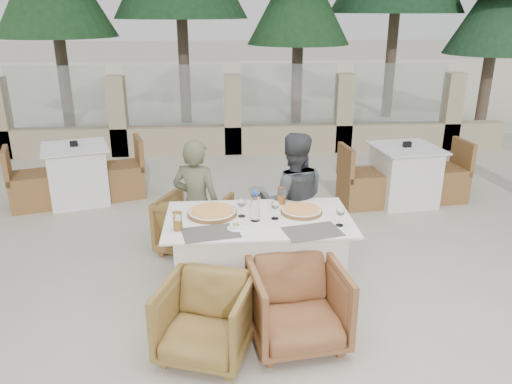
{
  "coord_description": "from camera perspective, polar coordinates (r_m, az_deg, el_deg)",
  "views": [
    {
      "loc": [
        -0.21,
        -3.99,
        2.46
      ],
      "look_at": [
        0.09,
        0.24,
        0.9
      ],
      "focal_mm": 35.0,
      "sensor_mm": 36.0,
      "label": 1
    }
  ],
  "objects": [
    {
      "name": "dining_table",
      "position": [
        4.46,
        0.28,
        -7.56
      ],
      "size": [
        1.6,
        0.9,
        0.77
      ],
      "primitive_type": null,
      "color": "white",
      "rests_on": "ground"
    },
    {
      "name": "diner_right",
      "position": [
        4.89,
        4.22,
        -1.1
      ],
      "size": [
        0.68,
        0.54,
        1.38
      ],
      "primitive_type": "imported",
      "rotation": [
        0.0,
        0.0,
        3.12
      ],
      "color": "#3D4042",
      "rests_on": "ground"
    },
    {
      "name": "armchair_near_left",
      "position": [
        3.83,
        -5.77,
        -14.25
      ],
      "size": [
        0.81,
        0.83,
        0.6
      ],
      "primitive_type": "imported",
      "rotation": [
        0.0,
        0.0,
        -0.32
      ],
      "color": "olive",
      "rests_on": "ground"
    },
    {
      "name": "pizza_right",
      "position": [
        4.41,
        5.22,
        -2.1
      ],
      "size": [
        0.4,
        0.4,
        0.05
      ],
      "primitive_type": "cylinder",
      "rotation": [
        0.0,
        0.0,
        0.11
      ],
      "color": "orange",
      "rests_on": "dining_table"
    },
    {
      "name": "sand_patch",
      "position": [
        18.16,
        -3.45,
        12.35
      ],
      "size": [
        30.0,
        16.0,
        0.01
      ],
      "primitive_type": "cube",
      "color": "beige",
      "rests_on": "ground"
    },
    {
      "name": "wine_glass_centre",
      "position": [
        4.3,
        -1.66,
        -1.67
      ],
      "size": [
        0.1,
        0.1,
        0.18
      ],
      "primitive_type": null,
      "rotation": [
        0.0,
        0.0,
        0.33
      ],
      "color": "white",
      "rests_on": "dining_table"
    },
    {
      "name": "pizza_left",
      "position": [
        4.37,
        -5.03,
        -2.27
      ],
      "size": [
        0.54,
        0.54,
        0.06
      ],
      "primitive_type": "cylinder",
      "rotation": [
        0.0,
        0.0,
        0.32
      ],
      "color": "orange",
      "rests_on": "dining_table"
    },
    {
      "name": "bg_table_b",
      "position": [
        6.93,
        16.54,
        1.88
      ],
      "size": [
        1.72,
        1.01,
        0.77
      ],
      "primitive_type": null,
      "rotation": [
        0.0,
        0.0,
        0.12
      ],
      "color": "silver",
      "rests_on": "ground"
    },
    {
      "name": "olive_dish",
      "position": [
        4.09,
        -2.29,
        -3.93
      ],
      "size": [
        0.11,
        0.11,
        0.04
      ],
      "primitive_type": null,
      "rotation": [
        0.0,
        0.0,
        -0.0
      ],
      "color": "white",
      "rests_on": "dining_table"
    },
    {
      "name": "armchair_near_right",
      "position": [
        3.94,
        4.72,
        -12.68
      ],
      "size": [
        0.79,
        0.8,
        0.65
      ],
      "primitive_type": "imported",
      "rotation": [
        0.0,
        0.0,
        0.13
      ],
      "color": "brown",
      "rests_on": "ground"
    },
    {
      "name": "beer_glass_left",
      "position": [
        4.09,
        -8.94,
        -3.31
      ],
      "size": [
        0.1,
        0.1,
        0.15
      ],
      "primitive_type": "cylinder",
      "rotation": [
        0.0,
        0.0,
        0.37
      ],
      "color": "orange",
      "rests_on": "dining_table"
    },
    {
      "name": "wine_glass_corner",
      "position": [
        4.17,
        9.59,
        -2.65
      ],
      "size": [
        0.1,
        0.1,
        0.18
      ],
      "primitive_type": null,
      "rotation": [
        0.0,
        0.0,
        -0.38
      ],
      "color": "white",
      "rests_on": "dining_table"
    },
    {
      "name": "diner_left",
      "position": [
        4.92,
        -6.8,
        -1.45
      ],
      "size": [
        0.56,
        0.47,
        1.32
      ],
      "primitive_type": "imported",
      "rotation": [
        0.0,
        0.0,
        2.78
      ],
      "color": "#555840",
      "rests_on": "ground"
    },
    {
      "name": "armchair_far_left",
      "position": [
        5.37,
        -7.06,
        -3.56
      ],
      "size": [
        0.89,
        0.9,
        0.62
      ],
      "primitive_type": "imported",
      "rotation": [
        0.0,
        0.0,
        2.72
      ],
      "color": "brown",
      "rests_on": "ground"
    },
    {
      "name": "water_bottle",
      "position": [
        4.19,
        -0.1,
        -1.59
      ],
      "size": [
        0.09,
        0.09,
        0.27
      ],
      "primitive_type": "cylinder",
      "rotation": [
        0.0,
        0.0,
        0.23
      ],
      "color": "#A6BDDA",
      "rests_on": "dining_table"
    },
    {
      "name": "pine_centre",
      "position": [
        11.32,
        4.92,
        20.29
      ],
      "size": [
        2.2,
        2.2,
        5.0
      ],
      "primitive_type": "cone",
      "color": "#1E4621",
      "rests_on": "ground"
    },
    {
      "name": "ground",
      "position": [
        4.69,
        -0.95,
        -11.44
      ],
      "size": [
        80.0,
        80.0,
        0.0
      ],
      "primitive_type": "plane",
      "color": "#BDB5A2",
      "rests_on": "ground"
    },
    {
      "name": "beer_glass_right",
      "position": [
        4.58,
        2.93,
        -0.45
      ],
      "size": [
        0.08,
        0.08,
        0.16
      ],
      "primitive_type": "cylinder",
      "rotation": [
        0.0,
        0.0,
        -0.03
      ],
      "color": "orange",
      "rests_on": "dining_table"
    },
    {
      "name": "bg_table_a",
      "position": [
        7.09,
        -19.71,
        1.93
      ],
      "size": [
        1.81,
        1.27,
        0.77
      ],
      "primitive_type": null,
      "rotation": [
        0.0,
        0.0,
        0.3
      ],
      "color": "white",
      "rests_on": "ground"
    },
    {
      "name": "armchair_far_right",
      "position": [
        5.13,
        3.02,
        -4.69
      ],
      "size": [
        0.72,
        0.73,
        0.61
      ],
      "primitive_type": "imported",
      "rotation": [
        0.0,
        0.0,
        3.04
      ],
      "color": "brown",
      "rests_on": "ground"
    },
    {
      "name": "pine_far_right",
      "position": [
        11.95,
        25.71,
        17.28
      ],
      "size": [
        1.98,
        1.98,
        4.5
      ],
      "primitive_type": "cone",
      "color": "#1E4325",
      "rests_on": "ground"
    },
    {
      "name": "wine_glass_near",
      "position": [
        4.25,
        2.19,
        -1.94
      ],
      "size": [
        0.09,
        0.09,
        0.18
      ],
      "primitive_type": null,
      "rotation": [
        0.0,
        0.0,
        0.26
      ],
      "color": "white",
      "rests_on": "dining_table"
    },
    {
      "name": "placemat_near_left",
      "position": [
        4.03,
        -5.19,
        -4.66
      ],
      "size": [
        0.5,
        0.38,
        0.0
      ],
      "primitive_type": "cube",
      "rotation": [
        0.0,
        0.0,
        0.2
      ],
      "color": "#534E47",
      "rests_on": "dining_table"
    },
    {
      "name": "placemat_near_right",
      "position": [
        4.06,
        6.49,
        -4.51
      ],
      "size": [
        0.51,
        0.39,
        0.0
      ],
      "primitive_type": "cube",
      "rotation": [
        0.0,
        0.0,
        0.22
      ],
      "color": "#564F49",
      "rests_on": "dining_table"
    },
    {
      "name": "perimeter_wall_far",
      "position": [
        8.95,
        -2.7,
        9.45
      ],
      "size": [
        10.0,
        0.34,
        1.6
      ],
      "primitive_type": null,
      "color": "tan",
      "rests_on": "ground"
    }
  ]
}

